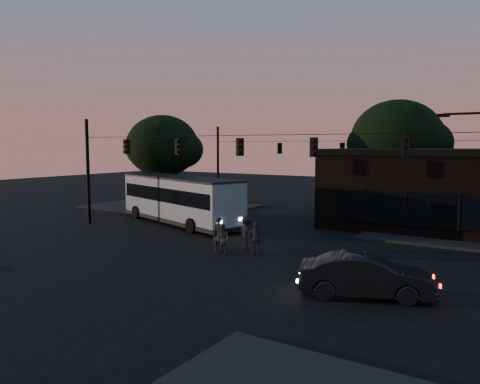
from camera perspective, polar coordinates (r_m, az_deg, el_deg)
The scene contains 13 objects.
ground at distance 23.84m, azimuth -5.28°, elevation -8.01°, with size 120.00×120.00×0.00m, color black.
sidewalk_far_left at distance 43.25m, azimuth -8.40°, elevation -1.73°, with size 14.00×10.00×0.15m, color black.
building at distance 34.69m, azimuth 23.91°, elevation 0.37°, with size 15.40×10.41×5.40m.
tree_behind at distance 41.49m, azimuth 18.58°, elevation 6.19°, with size 7.60×7.60×9.43m.
tree_left at distance 42.14m, azimuth -9.41°, elevation 5.55°, with size 6.40×6.40×8.30m.
signal_rig_near at distance 26.44m, azimuth -0.00°, elevation 3.12°, with size 26.24×0.30×7.50m.
signal_rig_far at distance 40.81m, azimuth 12.33°, elevation 3.58°, with size 26.24×0.30×7.50m.
bus at distance 33.86m, azimuth -7.39°, elevation -0.66°, with size 12.33×6.41×3.40m.
car at distance 18.30m, azimuth 15.08°, elevation -9.84°, with size 1.70×4.89×1.61m, color black.
pedestrian_a at distance 25.23m, azimuth -2.57°, elevation -5.13°, with size 0.66×0.43×1.80m, color #1F2427.
pedestrian_b at distance 24.50m, azimuth -2.15°, elevation -5.75°, with size 0.76×0.59×1.55m, color #474140.
pedestrian_c at distance 24.12m, azimuth 2.01°, elevation -5.68°, with size 1.03×0.43×1.76m, color #2D2C36.
pedestrian_d at distance 25.53m, azimuth 0.84°, elevation -4.95°, with size 1.19×0.68×1.84m, color black.
Camera 1 is at (14.36, -18.17, 5.66)m, focal length 35.00 mm.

